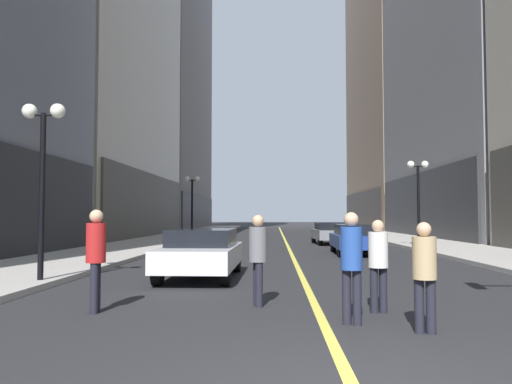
# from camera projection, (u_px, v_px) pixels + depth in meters

# --- Properties ---
(ground_plane) EXTENTS (200.00, 200.00, 0.00)m
(ground_plane) POSITION_uv_depth(u_px,v_px,m) (284.00, 237.00, 39.45)
(ground_plane) COLOR #262628
(sidewalk_left) EXTENTS (4.50, 78.00, 0.15)m
(sidewalk_left) POSITION_uv_depth(u_px,v_px,m) (180.00, 236.00, 39.75)
(sidewalk_left) COLOR #ADA8A0
(sidewalk_left) RESTS_ON ground
(sidewalk_right) EXTENTS (4.50, 78.00, 0.15)m
(sidewalk_right) POSITION_uv_depth(u_px,v_px,m) (389.00, 237.00, 39.16)
(sidewalk_right) COLOR #ADA8A0
(sidewalk_right) RESTS_ON ground
(lane_centre_stripe) EXTENTS (0.16, 70.00, 0.01)m
(lane_centre_stripe) POSITION_uv_depth(u_px,v_px,m) (284.00, 237.00, 39.45)
(lane_centre_stripe) COLOR #E5D64C
(lane_centre_stripe) RESTS_ON ground
(building_left_far) EXTENTS (12.59, 26.00, 35.95)m
(building_left_far) POSITION_uv_depth(u_px,v_px,m) (153.00, 93.00, 65.86)
(building_left_far) COLOR gray
(building_left_far) RESTS_ON ground
(building_right_far) EXTENTS (11.91, 26.00, 39.76)m
(building_right_far) POSITION_uv_depth(u_px,v_px,m) (406.00, 76.00, 64.77)
(building_right_far) COLOR gray
(building_right_far) RESTS_ON ground
(car_white) EXTENTS (1.94, 4.43, 1.32)m
(car_white) POSITION_uv_depth(u_px,v_px,m) (202.00, 251.00, 13.67)
(car_white) COLOR silver
(car_white) RESTS_ON ground
(car_blue) EXTENTS (1.87, 4.43, 1.32)m
(car_blue) POSITION_uv_depth(u_px,v_px,m) (355.00, 238.00, 21.93)
(car_blue) COLOR navy
(car_blue) RESTS_ON ground
(car_grey) EXTENTS (2.15, 4.27, 1.32)m
(car_grey) POSITION_uv_depth(u_px,v_px,m) (331.00, 232.00, 29.84)
(car_grey) COLOR slate
(car_grey) RESTS_ON ground
(pedestrian_in_blue_hoodie) EXTENTS (0.41, 0.41, 1.74)m
(pedestrian_in_blue_hoodie) POSITION_uv_depth(u_px,v_px,m) (352.00, 259.00, 7.81)
(pedestrian_in_blue_hoodie) COLOR black
(pedestrian_in_blue_hoodie) RESTS_ON ground
(pedestrian_in_tan_trench) EXTENTS (0.42, 0.42, 1.60)m
(pedestrian_in_tan_trench) POSITION_uv_depth(u_px,v_px,m) (424.00, 269.00, 7.23)
(pedestrian_in_tan_trench) COLOR black
(pedestrian_in_tan_trench) RESTS_ON ground
(pedestrian_in_grey_suit) EXTENTS (0.43, 0.43, 1.71)m
(pedestrian_in_grey_suit) POSITION_uv_depth(u_px,v_px,m) (258.00, 253.00, 9.38)
(pedestrian_in_grey_suit) COLOR black
(pedestrian_in_grey_suit) RESTS_ON ground
(pedestrian_in_red_jacket) EXTENTS (0.37, 0.37, 1.80)m
(pedestrian_in_red_jacket) POSITION_uv_depth(u_px,v_px,m) (96.00, 252.00, 8.75)
(pedestrian_in_red_jacket) COLOR black
(pedestrian_in_red_jacket) RESTS_ON ground
(pedestrian_in_white_shirt) EXTENTS (0.37, 0.37, 1.62)m
(pedestrian_in_white_shirt) POSITION_uv_depth(u_px,v_px,m) (378.00, 259.00, 8.76)
(pedestrian_in_white_shirt) COLOR black
(pedestrian_in_white_shirt) RESTS_ON ground
(street_lamp_left_near) EXTENTS (1.06, 0.36, 4.43)m
(street_lamp_left_near) POSITION_uv_depth(u_px,v_px,m) (43.00, 151.00, 12.20)
(street_lamp_left_near) COLOR black
(street_lamp_left_near) RESTS_ON ground
(street_lamp_left_far) EXTENTS (1.06, 0.36, 4.43)m
(street_lamp_left_far) POSITION_uv_depth(u_px,v_px,m) (192.00, 193.00, 34.48)
(street_lamp_left_far) COLOR black
(street_lamp_left_far) RESTS_ON ground
(street_lamp_right_mid) EXTENTS (1.06, 0.36, 4.43)m
(street_lamp_right_mid) POSITION_uv_depth(u_px,v_px,m) (418.00, 184.00, 24.90)
(street_lamp_right_mid) COLOR black
(street_lamp_right_mid) RESTS_ON ground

